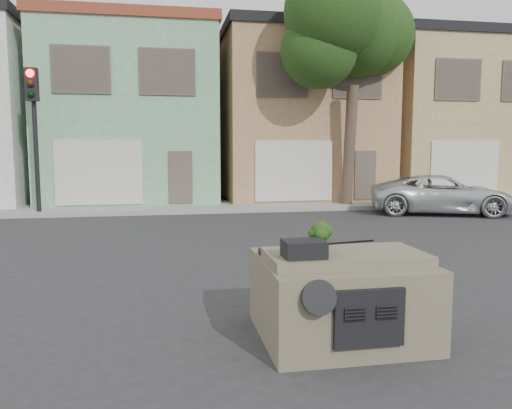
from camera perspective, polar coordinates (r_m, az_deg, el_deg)
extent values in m
plane|color=#303033|center=(9.41, 3.19, -8.18)|extent=(120.00, 120.00, 0.00)
cube|color=gray|center=(19.60, -4.06, -0.25)|extent=(40.00, 3.00, 0.15)
cube|color=#7DB289|center=(23.42, -13.92, 9.76)|extent=(7.20, 8.20, 7.55)
cube|color=tan|center=(24.18, 4.39, 9.82)|extent=(7.20, 8.20, 7.55)
cube|color=tan|center=(27.07, 20.13, 9.10)|extent=(7.20, 8.20, 7.55)
imported|color=silver|center=(19.27, 20.46, -0.99)|extent=(5.51, 3.85, 1.40)
cube|color=black|center=(18.85, -23.93, 6.48)|extent=(0.40, 0.40, 5.10)
cube|color=#214015|center=(20.05, 10.74, 11.77)|extent=(4.40, 4.00, 8.50)
cube|color=#6C634C|center=(6.49, 9.56, -9.94)|extent=(2.00, 1.80, 1.12)
cube|color=black|center=(5.83, 5.48, -5.07)|extent=(0.48, 0.38, 0.20)
cube|color=black|center=(6.80, 10.78, -4.25)|extent=(0.69, 0.15, 0.02)
cube|color=#1A360E|center=(6.20, 7.43, -3.56)|extent=(0.33, 0.33, 0.38)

